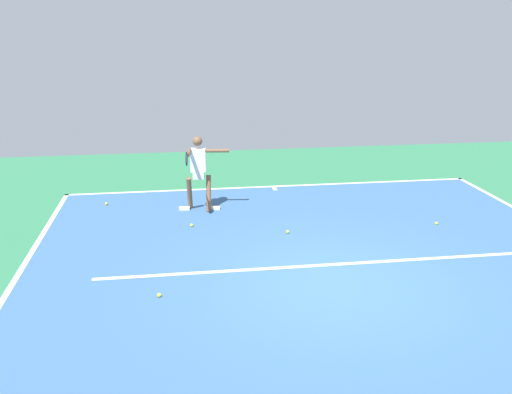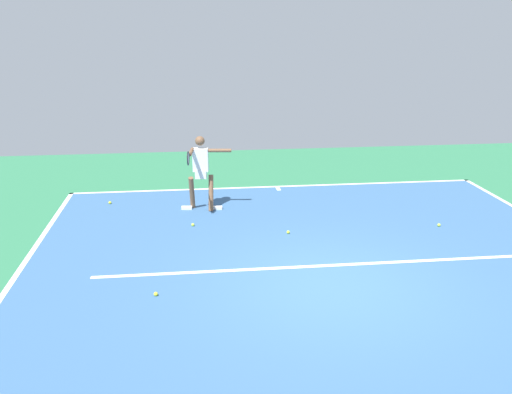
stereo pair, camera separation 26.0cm
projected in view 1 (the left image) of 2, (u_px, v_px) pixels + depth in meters
ground_plane at (335, 285)px, 8.98m from camera, size 20.46×20.46×0.00m
court_surface at (335, 285)px, 8.97m from camera, size 10.47×11.64×0.00m
court_line_baseline_near at (273, 186)px, 14.43m from camera, size 10.47×0.10×0.01m
court_line_service at (323, 265)px, 9.72m from camera, size 7.85×0.10×0.01m
court_line_centre_mark at (275, 189)px, 14.24m from camera, size 0.10×0.30×0.01m
tennis_player at (198, 169)px, 12.30m from camera, size 1.16×1.21×1.71m
tennis_ball_by_baseline at (436, 223)px, 11.66m from camera, size 0.07×0.07×0.07m
tennis_ball_far_corner at (288, 232)px, 11.19m from camera, size 0.07×0.07×0.07m
tennis_ball_near_player at (159, 295)px, 8.58m from camera, size 0.07×0.07×0.07m
tennis_ball_centre_court at (106, 204)px, 12.93m from camera, size 0.07×0.07×0.07m
tennis_ball_near_service_line at (192, 225)px, 11.55m from camera, size 0.07×0.07×0.07m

